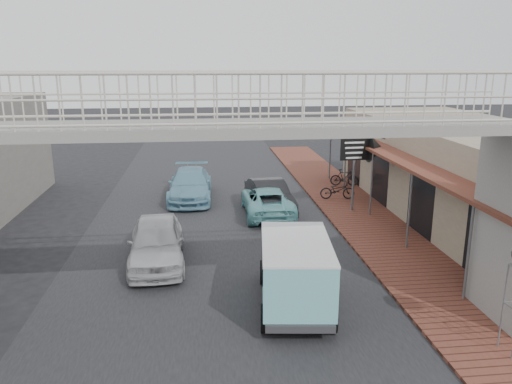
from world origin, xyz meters
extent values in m
plane|color=black|center=(0.00, 0.00, 0.00)|extent=(120.00, 120.00, 0.00)
cube|color=black|center=(0.00, 0.00, 0.01)|extent=(10.00, 60.00, 0.01)
cube|color=brown|center=(6.50, 3.00, 0.05)|extent=(3.00, 40.00, 0.10)
cube|color=gray|center=(11.00, 4.00, 2.00)|extent=(6.00, 18.00, 4.00)
cube|color=brown|center=(7.70, 4.00, 2.90)|extent=(1.80, 18.00, 0.12)
cube|color=silver|center=(8.05, 7.50, 3.30)|extent=(0.08, 2.60, 0.90)
cube|color=#B21914|center=(8.05, 1.00, 3.30)|extent=(0.08, 2.20, 0.80)
cube|color=gray|center=(0.00, -4.00, 5.12)|extent=(14.00, 2.00, 0.24)
cube|color=beige|center=(0.00, -3.05, 5.79)|extent=(14.00, 0.08, 1.10)
cube|color=beige|center=(0.00, -4.95, 5.79)|extent=(14.00, 0.08, 1.10)
imported|color=silver|center=(-1.90, 0.78, 0.76)|extent=(2.02, 4.53, 1.51)
imported|color=black|center=(2.68, 6.45, 0.68)|extent=(1.98, 4.30, 1.37)
imported|color=#69B3B6|center=(2.50, 5.85, 0.62)|extent=(2.07, 4.45, 1.23)
imported|color=#6AA0B9|center=(-0.91, 8.81, 0.73)|extent=(2.17, 5.06, 1.45)
cylinder|color=black|center=(1.46, -1.19, 0.37)|extent=(0.33, 0.75, 0.73)
cylinder|color=black|center=(3.08, -1.38, 0.37)|extent=(0.33, 0.75, 0.73)
cylinder|color=black|center=(1.14, -3.99, 0.37)|extent=(0.33, 0.75, 0.73)
cylinder|color=black|center=(2.76, -4.18, 0.37)|extent=(0.33, 0.75, 0.73)
cube|color=#75C4CA|center=(2.08, -3.00, 1.23)|extent=(2.14, 3.52, 1.41)
cube|color=#75C4CA|center=(2.30, -1.08, 0.99)|extent=(1.79, 1.13, 0.94)
cube|color=black|center=(2.08, -3.00, 1.62)|extent=(2.11, 2.90, 0.52)
cube|color=silver|center=(2.08, -3.00, 1.96)|extent=(2.17, 3.52, 0.06)
imported|color=black|center=(6.17, 7.66, 0.54)|extent=(1.71, 0.75, 0.87)
imported|color=black|center=(7.25, 10.20, 0.55)|extent=(1.56, 0.76, 0.90)
cylinder|color=#59595B|center=(6.44, -5.44, 1.14)|extent=(0.04, 0.04, 2.08)
cylinder|color=#59595B|center=(6.34, 5.79, 1.71)|extent=(0.11, 0.11, 3.23)
cube|color=black|center=(6.35, 5.76, 2.88)|extent=(1.34, 0.15, 1.00)
cone|color=black|center=(7.29, 5.82, 2.88)|extent=(0.74, 1.26, 1.22)
cube|color=white|center=(6.29, 5.72, 2.83)|extent=(0.89, 0.07, 0.67)
camera|label=1|loc=(-0.35, -15.11, 6.57)|focal=35.00mm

